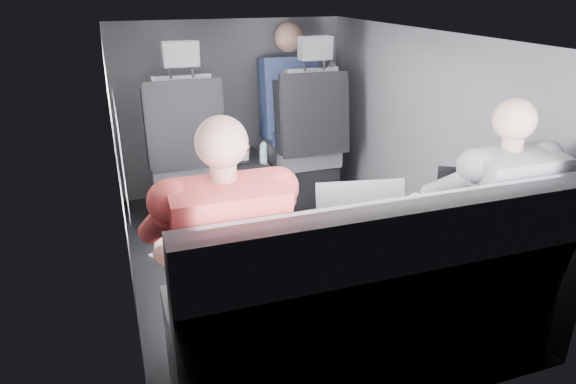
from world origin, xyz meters
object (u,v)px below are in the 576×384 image
object	(u,v)px
rear_bench	(366,317)
laptop_white	(202,247)
laptop_silver	(349,219)
passenger_rear_right	(480,221)
water_bottle	(263,153)
front_seat_left	(186,165)
center_console	(247,182)
laptop_black	(461,204)
passenger_rear_left	(222,263)
front_seat_right	(304,152)
passenger_front_right	(289,99)
soda_cup	(244,153)

from	to	relation	value
rear_bench	laptop_white	world-z (taller)	rear_bench
laptop_silver	passenger_rear_right	world-z (taller)	passenger_rear_right
water_bottle	laptop_silver	bearing A→B (deg)	-92.31
front_seat_left	laptop_silver	xyz separation A→B (m)	(0.48, -1.64, 0.24)
center_console	laptop_silver	distance (m)	1.74
laptop_black	passenger_rear_left	distance (m)	1.18
laptop_white	laptop_silver	distance (m)	0.66
passenger_rear_left	front_seat_left	bearing A→B (deg)	86.06
center_console	passenger_rear_left	distance (m)	1.98
front_seat_right	water_bottle	world-z (taller)	front_seat_right
center_console	passenger_front_right	xyz separation A→B (m)	(0.41, 0.22, 0.56)
soda_cup	laptop_white	xyz separation A→B (m)	(-0.60, -1.64, 0.17)
water_bottle	laptop_silver	size ratio (longest dim) A/B	0.37
passenger_rear_left	water_bottle	bearing A→B (deg)	68.49
front_seat_right	passenger_front_right	size ratio (longest dim) A/B	1.40
passenger_front_right	soda_cup	bearing A→B (deg)	-146.15
laptop_white	passenger_rear_left	world-z (taller)	passenger_rear_left
front_seat_left	laptop_silver	world-z (taller)	front_seat_left
water_bottle	laptop_white	world-z (taller)	laptop_white
center_console	rear_bench	xyz separation A→B (m)	(-0.00, -1.94, 0.11)
front_seat_right	passenger_rear_right	xyz separation A→B (m)	(0.15, -1.81, 0.21)
front_seat_right	rear_bench	size ratio (longest dim) A/B	0.79
soda_cup	laptop_black	world-z (taller)	laptop_black
laptop_white	laptop_silver	world-z (taller)	laptop_silver
laptop_silver	soda_cup	bearing A→B (deg)	92.08
center_console	water_bottle	xyz separation A→B (m)	(0.09, -0.16, 0.27)
front_seat_left	laptop_white	size ratio (longest dim) A/B	2.81
water_bottle	laptop_silver	xyz separation A→B (m)	(-0.06, -1.52, 0.17)
laptop_silver	front_seat_left	bearing A→B (deg)	106.23
center_console	passenger_rear_right	size ratio (longest dim) A/B	0.40
front_seat_right	laptop_black	world-z (taller)	front_seat_right
soda_cup	passenger_front_right	distance (m)	0.61
laptop_white	passenger_rear_right	world-z (taller)	passenger_rear_right
front_seat_left	rear_bench	xyz separation A→B (m)	(0.45, -1.90, -0.09)
center_console	soda_cup	bearing A→B (deg)	-110.37
laptop_black	passenger_rear_right	distance (m)	0.15
soda_cup	passenger_front_right	xyz separation A→B (m)	(0.44, 0.30, 0.30)
rear_bench	front_seat_left	bearing A→B (deg)	103.31
laptop_black	laptop_silver	bearing A→B (deg)	178.33
laptop_white	passenger_rear_right	bearing A→B (deg)	-5.85
front_seat_right	laptop_black	size ratio (longest dim) A/B	2.61
front_seat_right	soda_cup	bearing A→B (deg)	-175.27
soda_cup	laptop_silver	world-z (taller)	laptop_silver
front_seat_left	soda_cup	size ratio (longest dim) A/B	5.18
front_seat_left	passenger_rear_right	world-z (taller)	front_seat_left
passenger_rear_left	passenger_front_right	world-z (taller)	passenger_front_right
passenger_rear_right	passenger_front_right	bearing A→B (deg)	95.03
passenger_rear_right	laptop_white	bearing A→B (deg)	174.15
center_console	laptop_silver	bearing A→B (deg)	-89.02
water_bottle	laptop_black	xyz separation A→B (m)	(0.51, -1.54, 0.17)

